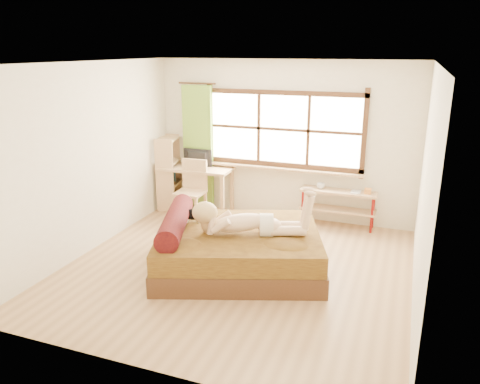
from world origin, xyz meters
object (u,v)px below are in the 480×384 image
at_px(pipe_shelf, 339,200).
at_px(desk, 196,173).
at_px(kitten, 193,213).
at_px(woman, 248,210).
at_px(chair, 192,186).
at_px(bookshelf, 169,172).
at_px(bed, 235,248).

bearing_deg(pipe_shelf, desk, -177.04).
distance_m(kitten, pipe_shelf, 2.61).
height_order(woman, chair, woman).
distance_m(kitten, bookshelf, 2.30).
bearing_deg(desk, bookshelf, 176.83).
relative_size(chair, bookshelf, 0.78).
bearing_deg(kitten, pipe_shelf, 29.09).
relative_size(kitten, pipe_shelf, 0.26).
relative_size(bed, desk, 1.96).
xyz_separation_m(bed, bookshelf, (-2.04, 1.96, 0.38)).
bearing_deg(bed, desk, 108.34).
bearing_deg(bookshelf, desk, -13.62).
bearing_deg(bed, pipe_shelf, 43.53).
relative_size(bed, woman, 1.73).
height_order(bed, woman, woman).
distance_m(woman, chair, 2.29).
bearing_deg(bookshelf, pipe_shelf, -9.79).
xyz_separation_m(bed, desk, (-1.49, 1.94, 0.42)).
height_order(kitten, desk, desk).
relative_size(desk, pipe_shelf, 1.07).
distance_m(bed, chair, 2.13).
height_order(chair, pipe_shelf, chair).
bearing_deg(desk, pipe_shelf, 1.48).
bearing_deg(kitten, woman, -29.00).
bearing_deg(bed, kitten, 150.82).
xyz_separation_m(bed, chair, (-1.39, 1.59, 0.28)).
relative_size(bed, bookshelf, 1.96).
height_order(woman, bookshelf, bookshelf).
relative_size(pipe_shelf, bookshelf, 0.93).
height_order(bed, desk, desk).
height_order(desk, bookshelf, bookshelf).
relative_size(bed, kitten, 8.05).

